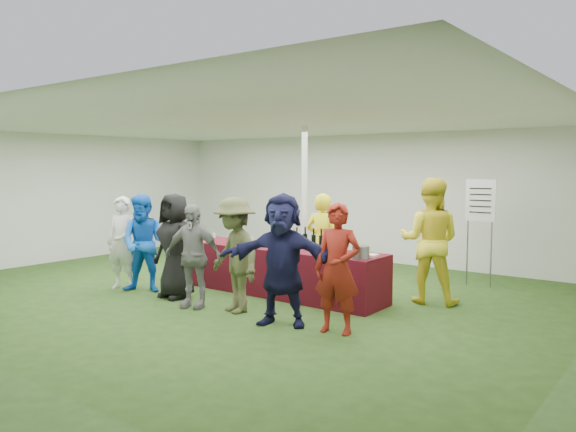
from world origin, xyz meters
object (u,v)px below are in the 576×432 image
Objects in this scene: customer_0 at (122,243)px; customer_4 at (235,255)px; customer_6 at (337,268)px; customer_3 at (193,256)px; dump_bucket at (361,252)px; wine_list_sign at (480,208)px; customer_1 at (144,243)px; customer_2 at (175,246)px; staff_back at (430,241)px; serving_table at (278,270)px; staff_pourer at (323,243)px; customer_5 at (282,259)px.

customer_0 is 2.47m from customer_4.
customer_3 is at bearing 172.83° from customer_6.
wine_list_sign reaches higher than dump_bucket.
customer_2 reaches higher than customer_1.
serving_table is at bearing 7.91° from staff_back.
customer_1 is (0.46, 0.08, 0.02)m from customer_0.
staff_back is at bearing -1.53° from customer_1.
serving_table is 2.27m from customer_6.
customer_1 reaches higher than dump_bucket.
wine_list_sign reaches higher than customer_4.
customer_3 is 0.94× the size of customer_6.
staff_pourer is (-1.86, -1.96, -0.52)m from wine_list_sign.
wine_list_sign is 4.34m from customer_4.
customer_4 is (2.47, 0.02, 0.03)m from customer_0.
serving_table is 2.19m from customer_1.
wine_list_sign is 1.13× the size of staff_pourer.
customer_4 is (-2.12, -3.75, -0.52)m from wine_list_sign.
customer_1 is (-4.13, -3.69, -0.53)m from wine_list_sign.
wine_list_sign reaches higher than customer_0.
customer_1 is at bearing -164.19° from customer_4.
customer_3 is at bearing 57.56° from staff_pourer.
customer_1 is 0.98× the size of customer_2.
staff_back is (1.66, 0.35, 0.13)m from staff_pourer.
customer_0 reaches higher than customer_3.
staff_pourer is at bearing -133.49° from wine_list_sign.
customer_2 is (-3.44, -3.67, -0.51)m from wine_list_sign.
wine_list_sign is at bearing 47.03° from serving_table.
customer_4 reaches higher than dump_bucket.
staff_back reaches higher than customer_4.
staff_pourer is at bearing 53.74° from customer_2.
staff_back is 4.90m from customer_0.
staff_back is 1.21× the size of customer_0.
customer_5 reaches higher than customer_0.
staff_back reaches higher than dump_bucket.
customer_3 is 0.69m from customer_4.
staff_back is 2.14m from customer_6.
customer_5 is (0.91, -0.10, 0.04)m from customer_4.
customer_0 is 1.03× the size of customer_3.
customer_0 is at bearing -150.83° from serving_table.
wine_list_sign is 3.79m from customer_6.
customer_5 is at bearing -50.09° from serving_table.
wine_list_sign is 1.12× the size of customer_2.
staff_pourer reaches higher than dump_bucket.
customer_0 is at bearing -140.63° from wine_list_sign.
customer_0 is at bearing 169.00° from customer_6.
customer_2 is 2.97m from customer_6.
customer_3 is at bearing -125.52° from wine_list_sign.
customer_0 is at bearing -164.99° from dump_bucket.
staff_pourer reaches higher than customer_1.
customer_0 is 3.38m from customer_5.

